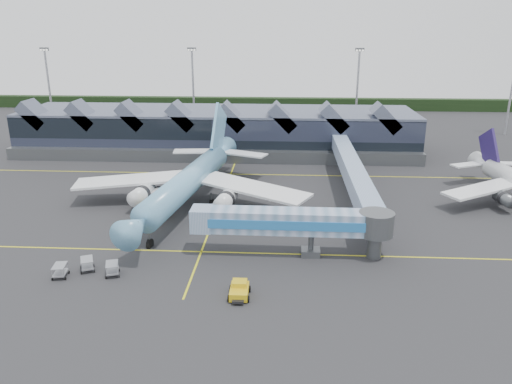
# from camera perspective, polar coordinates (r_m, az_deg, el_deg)

# --- Properties ---
(ground) EXTENTS (260.00, 260.00, 0.00)m
(ground) POSITION_cam_1_polar(r_m,az_deg,el_deg) (73.05, -5.25, -4.14)
(ground) COLOR #262629
(ground) RESTS_ON ground
(taxi_stripes) EXTENTS (120.00, 60.00, 0.01)m
(taxi_stripes) POSITION_cam_1_polar(r_m,az_deg,el_deg) (82.27, -4.24, -1.47)
(taxi_stripes) COLOR yellow
(taxi_stripes) RESTS_ON ground
(tree_line_far) EXTENTS (260.00, 4.00, 4.00)m
(tree_line_far) POSITION_cam_1_polar(r_m,az_deg,el_deg) (178.86, -0.05, 10.11)
(tree_line_far) COLOR black
(tree_line_far) RESTS_ON ground
(terminal) EXTENTS (90.00, 22.25, 12.52)m
(terminal) POSITION_cam_1_polar(r_m,az_deg,el_deg) (117.36, -4.40, 7.06)
(terminal) COLOR black
(terminal) RESTS_ON ground
(light_masts) EXTENTS (132.40, 42.56, 22.45)m
(light_masts) POSITION_cam_1_polar(r_m,az_deg,el_deg) (130.78, 8.08, 11.48)
(light_masts) COLOR #9899A0
(light_masts) RESTS_ON ground
(main_airliner) EXTENTS (39.58, 45.95, 14.78)m
(main_airliner) POSITION_cam_1_polar(r_m,az_deg,el_deg) (81.43, -7.48, 1.43)
(main_airliner) COLOR #60A1C2
(main_airliner) RESTS_ON ground
(jet_bridge) EXTENTS (25.42, 4.38, 6.22)m
(jet_bridge) POSITION_cam_1_polar(r_m,az_deg,el_deg) (63.02, 5.44, -3.58)
(jet_bridge) COLOR #688AAD
(jet_bridge) RESTS_ON ground
(fuel_truck) EXTENTS (3.47, 9.13, 3.03)m
(fuel_truck) POSITION_cam_1_polar(r_m,az_deg,el_deg) (80.41, -11.35, -0.99)
(fuel_truck) COLOR black
(fuel_truck) RESTS_ON ground
(pushback_tug) EXTENTS (2.34, 3.66, 1.60)m
(pushback_tug) POSITION_cam_1_polar(r_m,az_deg,el_deg) (55.15, -1.92, -11.17)
(pushback_tug) COLOR gold
(pushback_tug) RESTS_ON ground
(baggage_carts) EXTENTS (7.76, 4.26, 1.52)m
(baggage_carts) POSITION_cam_1_polar(r_m,az_deg,el_deg) (62.84, -18.78, -8.17)
(baggage_carts) COLOR #9A9CA2
(baggage_carts) RESTS_ON ground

